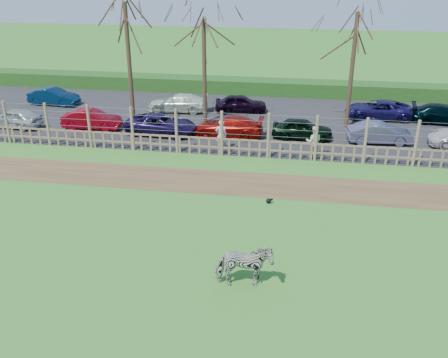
# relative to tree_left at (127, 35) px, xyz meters

# --- Properties ---
(ground) EXTENTS (120.00, 120.00, 0.00)m
(ground) POSITION_rel_tree_left_xyz_m (6.50, -12.50, -5.62)
(ground) COLOR #5AA143
(ground) RESTS_ON ground
(dirt_strip) EXTENTS (34.00, 2.80, 0.01)m
(dirt_strip) POSITION_rel_tree_left_xyz_m (6.50, -8.00, -5.61)
(dirt_strip) COLOR brown
(dirt_strip) RESTS_ON ground
(asphalt) EXTENTS (44.00, 13.00, 0.04)m
(asphalt) POSITION_rel_tree_left_xyz_m (6.50, 2.00, -5.60)
(asphalt) COLOR #232326
(asphalt) RESTS_ON ground
(hedge) EXTENTS (46.00, 2.00, 1.10)m
(hedge) POSITION_rel_tree_left_xyz_m (6.50, 9.00, -5.07)
(hedge) COLOR #1E4716
(hedge) RESTS_ON ground
(fence) EXTENTS (30.16, 0.16, 2.50)m
(fence) POSITION_rel_tree_left_xyz_m (6.50, -4.50, -4.81)
(fence) COLOR brown
(fence) RESTS_ON ground
(tree_left) EXTENTS (4.80, 4.80, 7.88)m
(tree_left) POSITION_rel_tree_left_xyz_m (0.00, 0.00, 0.00)
(tree_left) COLOR #3D2B1E
(tree_left) RESTS_ON ground
(tree_mid) EXTENTS (4.80, 4.80, 6.83)m
(tree_mid) POSITION_rel_tree_left_xyz_m (4.50, 1.00, -0.75)
(tree_mid) COLOR #3D2B1E
(tree_mid) RESTS_ON ground
(tree_right) EXTENTS (4.80, 4.80, 7.35)m
(tree_right) POSITION_rel_tree_left_xyz_m (13.50, 1.50, -0.37)
(tree_right) COLOR #3D2B1E
(tree_right) RESTS_ON ground
(zebra) EXTENTS (1.98, 1.15, 1.58)m
(zebra) POSITION_rel_tree_left_xyz_m (9.12, -16.02, -4.83)
(zebra) COLOR gray
(zebra) RESTS_ON ground
(visitor_a) EXTENTS (0.72, 0.56, 1.72)m
(visitor_a) POSITION_rel_tree_left_xyz_m (6.34, -3.76, -4.71)
(visitor_a) COLOR silver
(visitor_a) RESTS_ON asphalt
(visitor_b) EXTENTS (0.85, 0.67, 1.72)m
(visitor_b) POSITION_rel_tree_left_xyz_m (11.40, -4.03, -4.71)
(visitor_b) COLOR beige
(visitor_b) RESTS_ON asphalt
(crow) EXTENTS (0.31, 0.23, 0.25)m
(crow) POSITION_rel_tree_left_xyz_m (9.48, -9.85, -5.49)
(crow) COLOR black
(crow) RESTS_ON ground
(car_0) EXTENTS (3.65, 1.77, 1.20)m
(car_0) POSITION_rel_tree_left_xyz_m (-7.17, -1.89, -4.98)
(car_0) COLOR #B1BBB7
(car_0) RESTS_ON asphalt
(car_1) EXTENTS (3.69, 1.41, 1.20)m
(car_1) POSITION_rel_tree_left_xyz_m (-2.23, -1.38, -4.98)
(car_1) COLOR maroon
(car_1) RESTS_ON asphalt
(car_2) EXTENTS (4.46, 2.32, 1.20)m
(car_2) POSITION_rel_tree_left_xyz_m (2.31, -1.69, -4.98)
(car_2) COLOR #1B103B
(car_2) RESTS_ON asphalt
(car_3) EXTENTS (4.16, 1.75, 1.20)m
(car_3) POSITION_rel_tree_left_xyz_m (6.40, -1.44, -4.98)
(car_3) COLOR #8F0C08
(car_3) RESTS_ON asphalt
(car_4) EXTENTS (3.56, 1.52, 1.20)m
(car_4) POSITION_rel_tree_left_xyz_m (10.76, -1.15, -4.98)
(car_4) COLOR black
(car_4) RESTS_ON asphalt
(car_5) EXTENTS (3.74, 1.59, 1.20)m
(car_5) POSITION_rel_tree_left_xyz_m (15.18, -1.24, -4.98)
(car_5) COLOR #525270
(car_5) RESTS_ON asphalt
(car_7) EXTENTS (3.72, 1.52, 1.20)m
(car_7) POSITION_rel_tree_left_xyz_m (-7.13, 3.39, -4.98)
(car_7) COLOR #082543
(car_7) RESTS_ON asphalt
(car_9) EXTENTS (4.20, 1.85, 1.20)m
(car_9) POSITION_rel_tree_left_xyz_m (2.17, 3.15, -4.98)
(car_9) COLOR silver
(car_9) RESTS_ON asphalt
(car_10) EXTENTS (3.68, 1.87, 1.20)m
(car_10) POSITION_rel_tree_left_xyz_m (6.49, 3.70, -4.98)
(car_10) COLOR black
(car_10) RESTS_ON asphalt
(car_12) EXTENTS (4.40, 2.19, 1.20)m
(car_12) POSITION_rel_tree_left_xyz_m (15.67, 3.63, -4.98)
(car_12) COLOR #17114A
(car_12) RESTS_ON asphalt
(car_13) EXTENTS (4.32, 2.21, 1.20)m
(car_13) POSITION_rel_tree_left_xyz_m (19.76, 3.22, -4.98)
(car_13) COLOR black
(car_13) RESTS_ON asphalt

